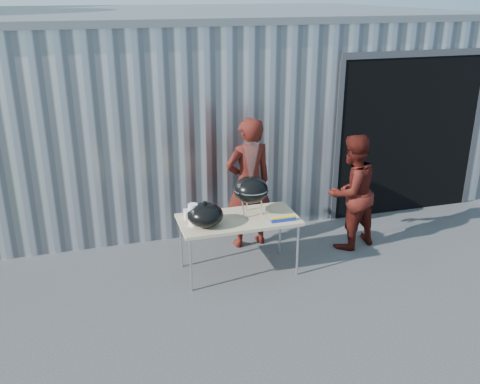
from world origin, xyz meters
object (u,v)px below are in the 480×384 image
object	(u,v)px
person_cook	(249,183)
person_bystander	(351,192)
kettle_grill	(251,184)
folding_table	(238,221)

from	to	relation	value
person_cook	person_bystander	world-z (taller)	person_cook
kettle_grill	person_cook	size ratio (longest dim) A/B	0.50
kettle_grill	person_bystander	bearing A→B (deg)	7.33
kettle_grill	person_cook	xyz separation A→B (m)	(0.17, 0.65, -0.24)
folding_table	person_bystander	world-z (taller)	person_bystander
folding_table	person_bystander	xyz separation A→B (m)	(1.71, 0.27, 0.11)
kettle_grill	person_cook	distance (m)	0.71
kettle_grill	folding_table	bearing A→B (deg)	-158.58
person_bystander	person_cook	bearing A→B (deg)	-34.68
folding_table	kettle_grill	distance (m)	0.50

